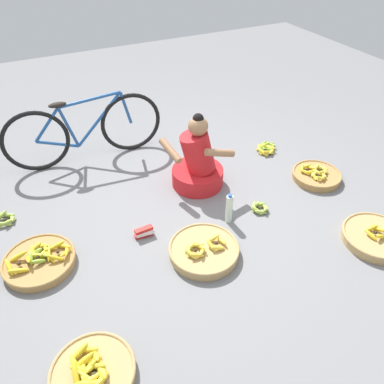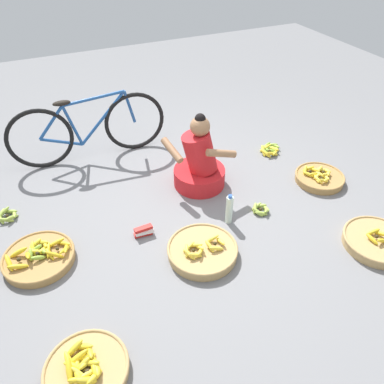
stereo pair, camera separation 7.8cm
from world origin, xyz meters
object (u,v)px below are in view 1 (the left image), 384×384
at_px(bicycle_leaning, 85,131).
at_px(packet_carton_stack, 144,232).
at_px(banana_basket_back_center, 316,175).
at_px(banana_basket_near_vendor, 92,372).
at_px(loose_bananas_near_bicycle, 4,219).
at_px(water_bottle, 229,209).
at_px(banana_basket_front_center, 39,261).
at_px(vendor_woman_front, 198,163).
at_px(loose_bananas_front_left, 266,149).
at_px(loose_bananas_mid_right, 260,208).
at_px(banana_basket_back_right, 376,237).
at_px(banana_basket_front_right, 204,250).

height_order(bicycle_leaning, packet_carton_stack, bicycle_leaning).
xyz_separation_m(banana_basket_back_center, banana_basket_near_vendor, (-2.63, -1.02, -0.00)).
height_order(bicycle_leaning, loose_bananas_near_bicycle, bicycle_leaning).
distance_m(loose_bananas_near_bicycle, water_bottle, 2.04).
bearing_deg(banana_basket_back_center, water_bottle, -172.30).
bearing_deg(bicycle_leaning, banana_basket_front_center, -118.76).
relative_size(vendor_woman_front, bicycle_leaning, 0.46).
relative_size(loose_bananas_front_left, water_bottle, 0.96).
height_order(loose_bananas_front_left, packet_carton_stack, same).
bearing_deg(banana_basket_back_center, banana_basket_near_vendor, -158.86).
distance_m(vendor_woman_front, loose_bananas_mid_right, 0.75).
bearing_deg(banana_basket_near_vendor, water_bottle, 30.30).
bearing_deg(vendor_woman_front, banana_basket_back_center, -22.12).
xyz_separation_m(banana_basket_front_center, loose_bananas_near_bicycle, (-0.21, 0.67, -0.02)).
xyz_separation_m(loose_bananas_mid_right, water_bottle, (-0.34, 0.00, 0.12)).
distance_m(banana_basket_back_center, loose_bananas_mid_right, 0.83).
xyz_separation_m(banana_basket_front_center, banana_basket_back_right, (2.63, -1.00, 0.00)).
distance_m(banana_basket_back_center, loose_bananas_near_bicycle, 3.08).
height_order(banana_basket_front_center, loose_bananas_near_bicycle, banana_basket_front_center).
bearing_deg(packet_carton_stack, banana_basket_front_center, 175.83).
distance_m(banana_basket_near_vendor, loose_bananas_mid_right, 2.01).
height_order(banana_basket_front_right, loose_bananas_mid_right, banana_basket_front_right).
xyz_separation_m(loose_bananas_mid_right, loose_bananas_near_bicycle, (-2.18, 0.89, 0.00)).
bearing_deg(loose_bananas_front_left, banana_basket_back_right, -90.03).
xyz_separation_m(banana_basket_front_center, loose_bananas_mid_right, (1.97, -0.22, -0.02)).
distance_m(bicycle_leaning, banana_basket_near_vendor, 2.54).
xyz_separation_m(vendor_woman_front, water_bottle, (-0.00, -0.63, -0.11)).
bearing_deg(banana_basket_back_center, loose_bananas_front_left, 102.32).
bearing_deg(loose_bananas_near_bicycle, loose_bananas_front_left, -0.80).
bearing_deg(loose_bananas_near_bicycle, packet_carton_stack, -34.24).
bearing_deg(loose_bananas_near_bicycle, banana_basket_back_right, -30.37).
bearing_deg(bicycle_leaning, water_bottle, -61.14).
relative_size(banana_basket_front_right, banana_basket_near_vendor, 1.10).
distance_m(vendor_woman_front, banana_basket_near_vendor, 2.10).
distance_m(banana_basket_front_center, packet_carton_stack, 0.87).
relative_size(vendor_woman_front, banana_basket_front_right, 1.36).
relative_size(bicycle_leaning, banana_basket_front_center, 2.97).
xyz_separation_m(water_bottle, packet_carton_stack, (-0.76, 0.15, -0.10)).
xyz_separation_m(bicycle_leaning, water_bottle, (0.87, -1.59, -0.21)).
bearing_deg(loose_bananas_front_left, banana_basket_back_center, -77.68).
xyz_separation_m(loose_bananas_front_left, packet_carton_stack, (-1.77, -0.69, 0.01)).
relative_size(loose_bananas_near_bicycle, water_bottle, 0.70).
xyz_separation_m(banana_basket_near_vendor, packet_carton_stack, (0.71, 1.01, -0.00)).
relative_size(bicycle_leaning, loose_bananas_mid_right, 8.96).
xyz_separation_m(vendor_woman_front, banana_basket_back_center, (1.16, -0.47, -0.20)).
bearing_deg(vendor_woman_front, loose_bananas_mid_right, -61.65).
bearing_deg(banana_basket_back_center, bicycle_leaning, 144.88).
xyz_separation_m(loose_bananas_near_bicycle, water_bottle, (1.84, -0.89, 0.12)).
height_order(banana_basket_front_center, loose_bananas_mid_right, banana_basket_front_center).
distance_m(banana_basket_back_right, loose_bananas_front_left, 1.63).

